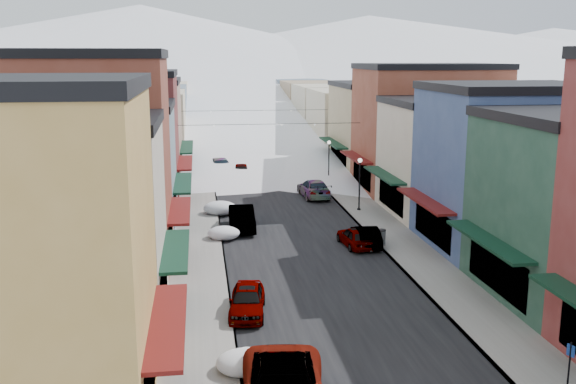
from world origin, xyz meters
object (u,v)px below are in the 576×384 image
object	(u,v)px
car_silver_sedan	(247,300)
car_green_sedan	(366,236)
streetlamp_near	(360,177)
car_dark_hatch	(242,218)
trash_can	(381,237)

from	to	relation	value
car_silver_sedan	car_green_sedan	size ratio (longest dim) A/B	1.02
car_green_sedan	streetlamp_near	distance (m)	9.70
car_dark_hatch	trash_can	xyz separation A→B (m)	(8.70, -5.41, -0.17)
car_silver_sedan	streetlamp_near	xyz separation A→B (m)	(10.41, 19.52, 2.06)
car_green_sedan	streetlamp_near	size ratio (longest dim) A/B	0.98
car_silver_sedan	streetlamp_near	distance (m)	22.22
trash_can	streetlamp_near	bearing A→B (deg)	84.57
car_silver_sedan	car_dark_hatch	size ratio (longest dim) A/B	0.83
car_silver_sedan	streetlamp_near	bearing A→B (deg)	69.19
trash_can	streetlamp_near	size ratio (longest dim) A/B	0.23
car_silver_sedan	trash_can	size ratio (longest dim) A/B	4.25
car_dark_hatch	trash_can	size ratio (longest dim) A/B	5.12
car_silver_sedan	trash_can	distance (m)	13.79
trash_can	streetlamp_near	distance (m)	9.81
car_green_sedan	streetlamp_near	world-z (taller)	streetlamp_near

